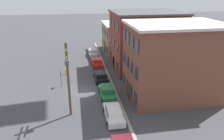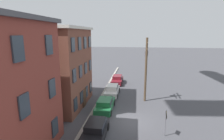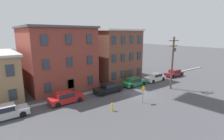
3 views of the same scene
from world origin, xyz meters
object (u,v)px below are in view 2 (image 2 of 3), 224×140
(car_white, at_px, (112,90))
(car_maroon, at_px, (117,79))
(utility_pole, at_px, (146,66))
(car_black, at_px, (95,130))
(car_green, at_px, (105,104))
(caution_sign, at_px, (166,119))

(car_white, bearing_deg, car_maroon, -0.65)
(car_maroon, bearing_deg, utility_pole, -149.65)
(car_white, distance_m, utility_pole, 6.33)
(car_black, xyz_separation_m, car_green, (5.53, 0.16, 0.00))
(car_black, distance_m, car_green, 5.53)
(car_white, height_order, car_maroon, same)
(car_maroon, distance_m, utility_pole, 9.88)
(car_black, xyz_separation_m, car_white, (10.95, 0.08, 0.00))
(car_white, distance_m, caution_sign, 11.58)
(car_green, distance_m, car_white, 5.42)
(car_white, xyz_separation_m, utility_pole, (-1.70, -4.65, 3.95))
(car_black, relative_size, car_white, 1.00)
(car_maroon, bearing_deg, car_green, 179.25)
(car_white, relative_size, car_maroon, 1.00)
(car_maroon, xyz_separation_m, utility_pole, (-7.82, -4.58, 3.95))
(car_maroon, bearing_deg, car_white, 179.35)
(car_maroon, bearing_deg, caution_sign, -159.44)
(car_maroon, relative_size, caution_sign, 1.82)
(car_green, xyz_separation_m, caution_sign, (-4.42, -6.13, 0.85))
(car_black, xyz_separation_m, utility_pole, (9.25, -4.57, 3.95))
(car_green, bearing_deg, car_white, -0.86)
(car_black, relative_size, car_maroon, 1.00)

